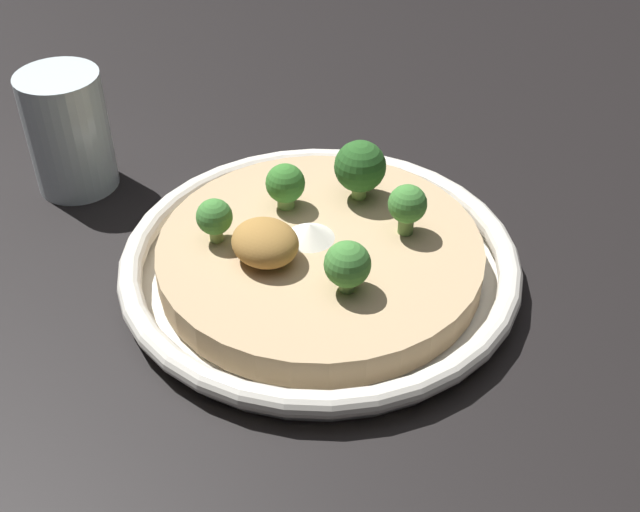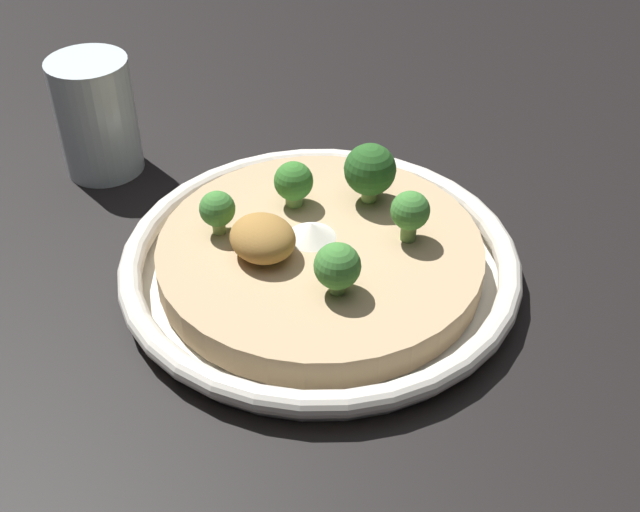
% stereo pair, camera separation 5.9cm
% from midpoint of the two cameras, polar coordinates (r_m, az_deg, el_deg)
% --- Properties ---
extents(ground_plane, '(6.00, 6.00, 0.00)m').
position_cam_midpoint_polar(ground_plane, '(0.60, -2.80, -1.54)').
color(ground_plane, black).
extents(risotto_bowl, '(0.29, 0.29, 0.03)m').
position_cam_midpoint_polar(risotto_bowl, '(0.59, -2.85, -0.41)').
color(risotto_bowl, silver).
rests_on(risotto_bowl, ground_plane).
extents(cheese_sprinkle, '(0.04, 0.04, 0.01)m').
position_cam_midpoint_polar(cheese_sprinkle, '(0.58, -3.28, 1.89)').
color(cheese_sprinkle, white).
rests_on(cheese_sprinkle, risotto_bowl).
extents(crispy_onion_garnish, '(0.05, 0.04, 0.03)m').
position_cam_midpoint_polar(crispy_onion_garnish, '(0.56, -6.93, 0.83)').
color(crispy_onion_garnish, '#A37538').
rests_on(crispy_onion_garnish, risotto_bowl).
extents(broccoli_front_left, '(0.03, 0.03, 0.04)m').
position_cam_midpoint_polar(broccoli_front_left, '(0.58, 3.35, 3.49)').
color(broccoli_front_left, '#668E47').
rests_on(broccoli_front_left, risotto_bowl).
extents(broccoli_front, '(0.04, 0.04, 0.05)m').
position_cam_midpoint_polar(broccoli_front, '(0.61, 0.11, 6.24)').
color(broccoli_front, '#84A856').
rests_on(broccoli_front, risotto_bowl).
extents(broccoli_front_right, '(0.03, 0.03, 0.04)m').
position_cam_midpoint_polar(broccoli_front_right, '(0.61, -5.26, 4.98)').
color(broccoli_front_right, '#668E47').
rests_on(broccoli_front_right, risotto_bowl).
extents(broccoli_right, '(0.03, 0.03, 0.03)m').
position_cam_midpoint_polar(broccoli_right, '(0.58, -10.41, 2.58)').
color(broccoli_right, '#84A856').
rests_on(broccoli_right, risotto_bowl).
extents(broccoli_back_left, '(0.03, 0.03, 0.04)m').
position_cam_midpoint_polar(broccoli_back_left, '(0.53, -1.22, -0.77)').
color(broccoli_back_left, '#668E47').
rests_on(broccoli_back_left, risotto_bowl).
extents(drinking_glass, '(0.07, 0.07, 0.10)m').
position_cam_midpoint_polar(drinking_glass, '(0.71, -19.77, 8.23)').
color(drinking_glass, silver).
rests_on(drinking_glass, ground_plane).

